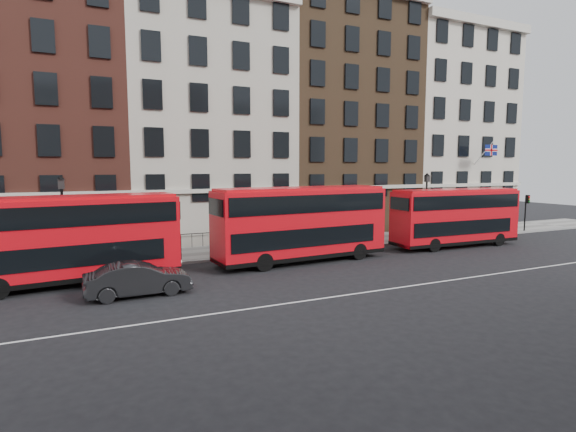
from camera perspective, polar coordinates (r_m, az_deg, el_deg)
name	(u,v)px	position (r m, az deg, el deg)	size (l,w,h in m)	color
ground	(300,288)	(22.38, 1.57, -9.13)	(120.00, 120.00, 0.00)	black
pavement	(233,251)	(31.86, -6.96, -4.40)	(80.00, 5.00, 0.15)	slate
kerb	(245,257)	(29.53, -5.44, -5.22)	(80.00, 0.30, 0.16)	gray
road_centre_line	(320,299)	(20.68, 4.11, -10.43)	(70.00, 0.12, 0.01)	white
building_terrace	(200,114)	(38.56, -11.12, 12.54)	(64.00, 11.95, 22.00)	beige
bus_b	(67,238)	(24.98, -26.24, -2.49)	(10.94, 3.64, 4.51)	red
bus_c	(301,222)	(27.92, 1.68, -0.78)	(11.33, 3.41, 4.70)	red
bus_d	(455,216)	(35.60, 20.47, 0.01)	(10.32, 2.80, 4.30)	red
car_front	(138,279)	(22.04, -18.47, -7.61)	(1.65, 4.73, 1.56)	black
lamp_post_left	(63,219)	(27.84, -26.66, -0.31)	(0.44, 0.44, 5.33)	black
lamp_post_right	(426,202)	(38.20, 17.14, 1.68)	(0.44, 0.44, 5.33)	black
traffic_light	(527,206)	(45.87, 28.04, 1.15)	(0.25, 0.45, 3.27)	black
iron_railings	(224,238)	(33.83, -8.14, -2.80)	(6.60, 0.06, 1.00)	black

